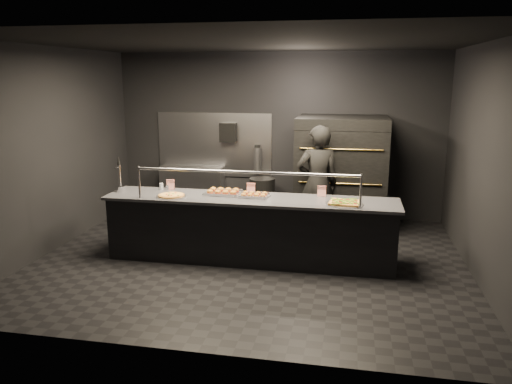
% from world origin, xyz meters
% --- Properties ---
extents(room, '(6.04, 6.00, 3.00)m').
position_xyz_m(room, '(-0.02, 0.05, 1.50)').
color(room, black).
rests_on(room, ground).
extents(service_counter, '(4.10, 0.78, 1.37)m').
position_xyz_m(service_counter, '(0.00, -0.00, 0.46)').
color(service_counter, black).
rests_on(service_counter, ground).
extents(pizza_oven, '(1.50, 1.23, 1.91)m').
position_xyz_m(pizza_oven, '(1.20, 1.90, 0.97)').
color(pizza_oven, black).
rests_on(pizza_oven, ground).
extents(prep_shelf, '(1.20, 0.35, 0.90)m').
position_xyz_m(prep_shelf, '(-1.60, 2.32, 0.45)').
color(prep_shelf, '#99999E').
rests_on(prep_shelf, ground).
extents(towel_dispenser, '(0.30, 0.20, 0.35)m').
position_xyz_m(towel_dispenser, '(-0.90, 2.39, 1.55)').
color(towel_dispenser, black).
rests_on(towel_dispenser, room).
extents(fire_extinguisher, '(0.14, 0.14, 0.51)m').
position_xyz_m(fire_extinguisher, '(-0.35, 2.40, 1.06)').
color(fire_extinguisher, '#B2B2B7').
rests_on(fire_extinguisher, room).
extents(beer_tap, '(0.14, 0.19, 0.53)m').
position_xyz_m(beer_tap, '(-1.95, 0.03, 1.07)').
color(beer_tap, silver).
rests_on(beer_tap, service_counter).
extents(round_pizza, '(0.42, 0.42, 0.03)m').
position_xyz_m(round_pizza, '(-1.10, -0.15, 0.94)').
color(round_pizza, silver).
rests_on(round_pizza, service_counter).
extents(slider_tray_a, '(0.55, 0.44, 0.08)m').
position_xyz_m(slider_tray_a, '(-0.43, 0.15, 0.95)').
color(slider_tray_a, silver).
rests_on(slider_tray_a, service_counter).
extents(slider_tray_b, '(0.45, 0.36, 0.06)m').
position_xyz_m(slider_tray_b, '(0.05, 0.07, 0.94)').
color(slider_tray_b, silver).
rests_on(slider_tray_b, service_counter).
extents(square_pizza, '(0.50, 0.50, 0.05)m').
position_xyz_m(square_pizza, '(1.30, -0.12, 0.94)').
color(square_pizza, silver).
rests_on(square_pizza, service_counter).
extents(condiment_jar, '(0.15, 0.06, 0.10)m').
position_xyz_m(condiment_jar, '(-1.37, 0.25, 0.97)').
color(condiment_jar, silver).
rests_on(condiment_jar, service_counter).
extents(tent_cards, '(2.36, 0.04, 0.15)m').
position_xyz_m(tent_cards, '(-0.11, 0.28, 1.00)').
color(tent_cards, white).
rests_on(tent_cards, service_counter).
extents(trash_bin, '(0.46, 0.46, 0.77)m').
position_xyz_m(trash_bin, '(-0.20, 2.07, 0.38)').
color(trash_bin, black).
rests_on(trash_bin, ground).
extents(worker, '(0.78, 0.63, 1.84)m').
position_xyz_m(worker, '(0.85, 1.11, 0.92)').
color(worker, black).
rests_on(worker, ground).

